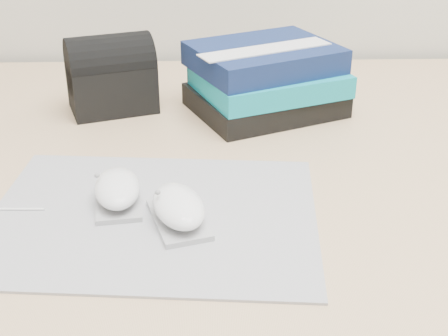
{
  "coord_description": "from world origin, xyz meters",
  "views": [
    {
      "loc": [
        -0.07,
        0.78,
        1.11
      ],
      "look_at": [
        -0.05,
        1.44,
        0.77
      ],
      "focal_mm": 50.0,
      "sensor_mm": 36.0,
      "label": 1
    }
  ],
  "objects_px": {
    "mouse_front": "(178,208)",
    "pouch": "(111,74)",
    "book_stack": "(266,79)",
    "mouse_rear": "(117,190)",
    "desk": "(250,256)"
  },
  "relations": [
    {
      "from": "mouse_front",
      "to": "pouch",
      "type": "relative_size",
      "value": 0.72
    },
    {
      "from": "mouse_front",
      "to": "book_stack",
      "type": "xyz_separation_m",
      "value": [
        0.13,
        0.34,
        0.03
      ]
    },
    {
      "from": "mouse_rear",
      "to": "pouch",
      "type": "relative_size",
      "value": 0.66
    },
    {
      "from": "mouse_front",
      "to": "pouch",
      "type": "height_order",
      "value": "pouch"
    },
    {
      "from": "mouse_rear",
      "to": "pouch",
      "type": "distance_m",
      "value": 0.31
    },
    {
      "from": "book_stack",
      "to": "pouch",
      "type": "bearing_deg",
      "value": 177.15
    },
    {
      "from": "pouch",
      "to": "mouse_front",
      "type": "bearing_deg",
      "value": -71.31
    },
    {
      "from": "book_stack",
      "to": "mouse_front",
      "type": "bearing_deg",
      "value": -110.46
    },
    {
      "from": "mouse_rear",
      "to": "mouse_front",
      "type": "height_order",
      "value": "mouse_front"
    },
    {
      "from": "desk",
      "to": "mouse_front",
      "type": "bearing_deg",
      "value": -110.84
    },
    {
      "from": "book_stack",
      "to": "pouch",
      "type": "height_order",
      "value": "pouch"
    },
    {
      "from": "mouse_front",
      "to": "pouch",
      "type": "distance_m",
      "value": 0.37
    },
    {
      "from": "book_stack",
      "to": "pouch",
      "type": "xyz_separation_m",
      "value": [
        -0.24,
        0.01,
        0.01
      ]
    },
    {
      "from": "mouse_front",
      "to": "book_stack",
      "type": "distance_m",
      "value": 0.36
    },
    {
      "from": "desk",
      "to": "book_stack",
      "type": "distance_m",
      "value": 0.3
    }
  ]
}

